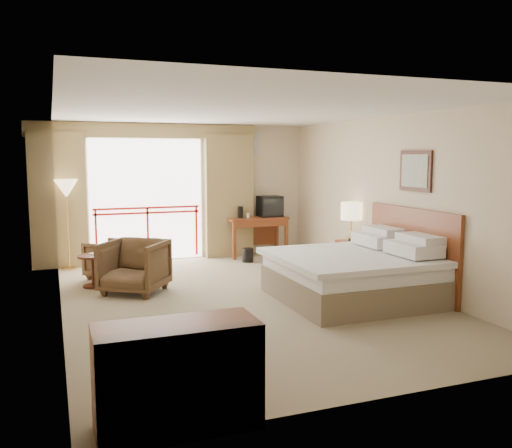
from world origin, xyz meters
name	(u,v)px	position (x,y,z in m)	size (l,w,h in m)	color
floor	(244,299)	(0.00, 0.00, 0.00)	(7.00, 7.00, 0.00)	#877A5B
ceiling	(243,110)	(0.00, 0.00, 2.70)	(7.00, 7.00, 0.00)	white
wall_back	(186,192)	(0.00, 3.50, 1.35)	(5.00, 5.00, 0.00)	beige
wall_front	(384,243)	(0.00, -3.50, 1.35)	(5.00, 5.00, 0.00)	beige
wall_left	(57,213)	(-2.50, 0.00, 1.35)	(7.00, 7.00, 0.00)	beige
wall_right	(392,201)	(2.50, 0.00, 1.35)	(7.00, 7.00, 0.00)	beige
balcony_door	(147,200)	(-0.80, 3.48, 1.20)	(2.40, 2.40, 0.00)	white
balcony_railing	(148,220)	(-0.80, 3.46, 0.81)	(2.09, 0.03, 1.02)	red
curtain_left	(58,201)	(-2.45, 3.35, 1.25)	(1.00, 0.26, 2.50)	olive
curtain_right	(228,196)	(0.85, 3.35, 1.25)	(1.00, 0.26, 2.50)	olive
valance	(146,131)	(-0.80, 3.38, 2.55)	(4.40, 0.22, 0.28)	olive
hvac_vent	(247,142)	(1.30, 3.47, 2.35)	(0.50, 0.04, 0.50)	silver
bed	(355,274)	(1.50, -0.60, 0.38)	(2.13, 2.06, 0.97)	brown
headboard	(412,251)	(2.46, -0.60, 0.65)	(0.06, 2.10, 1.30)	maroon
framed_art	(415,171)	(2.47, -0.60, 1.85)	(0.04, 0.72, 0.60)	black
nightstand	(352,257)	(2.36, 0.94, 0.29)	(0.41, 0.49, 0.58)	maroon
table_lamp	(351,212)	(2.36, 0.99, 1.09)	(0.37, 0.37, 0.65)	tan
phone	(354,240)	(2.31, 0.79, 0.62)	(0.16, 0.12, 0.07)	black
desk	(255,225)	(1.39, 3.22, 0.63)	(1.24, 0.60, 0.81)	maroon
tv	(270,206)	(1.69, 3.16, 1.02)	(0.48, 0.38, 0.43)	black
coffee_maker	(240,212)	(1.04, 3.16, 0.93)	(0.11, 0.11, 0.24)	black
cup	(248,216)	(1.19, 3.11, 0.86)	(0.07, 0.07, 0.10)	white
wastebasket	(248,255)	(0.99, 2.58, 0.14)	(0.22, 0.22, 0.27)	black
armchair_far	(112,278)	(-1.65, 2.07, 0.00)	(0.70, 0.72, 0.66)	#432E1B
armchair_near	(135,292)	(-1.43, 0.94, 0.00)	(0.86, 0.89, 0.81)	#432E1B
side_table	(93,265)	(-1.99, 1.52, 0.35)	(0.47, 0.47, 0.51)	black
book	(93,255)	(-1.99, 1.52, 0.51)	(0.15, 0.20, 0.02)	white
floor_lamp	(66,192)	(-2.30, 3.13, 1.42)	(0.42, 0.42, 1.65)	tan
dresser	(178,376)	(-1.72, -3.38, 0.41)	(1.23, 0.52, 0.82)	maroon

